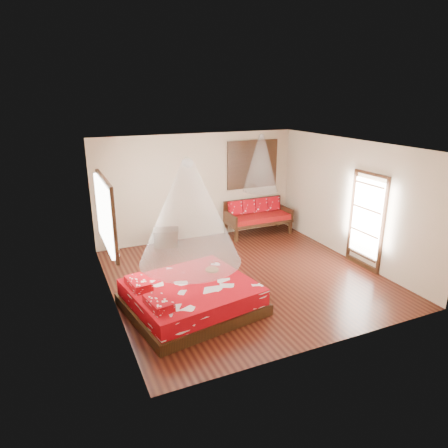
{
  "coord_description": "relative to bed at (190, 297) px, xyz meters",
  "views": [
    {
      "loc": [
        -3.6,
        -6.99,
        3.77
      ],
      "look_at": [
        -0.35,
        0.29,
        1.15
      ],
      "focal_mm": 32.0,
      "sensor_mm": 36.0,
      "label": 1
    }
  ],
  "objects": [
    {
      "name": "room",
      "position": [
        1.52,
        0.84,
        1.15
      ],
      "size": [
        5.54,
        5.54,
        2.84
      ],
      "color": "black",
      "rests_on": "ground"
    },
    {
      "name": "bed",
      "position": [
        0.0,
        0.0,
        0.0
      ],
      "size": [
        2.5,
        2.33,
        0.65
      ],
      "rotation": [
        0.0,
        0.0,
        0.17
      ],
      "color": "black",
      "rests_on": "floor"
    },
    {
      "name": "daybed",
      "position": [
        3.12,
        3.22,
        0.27
      ],
      "size": [
        1.8,
        0.8,
        0.95
      ],
      "color": "black",
      "rests_on": "floor"
    },
    {
      "name": "storage_chest",
      "position": [
        0.5,
        3.29,
        -0.02
      ],
      "size": [
        0.76,
        0.64,
        0.45
      ],
      "rotation": [
        0.0,
        0.0,
        -0.3
      ],
      "color": "black",
      "rests_on": "floor"
    },
    {
      "name": "shutter_panel",
      "position": [
        3.12,
        3.56,
        1.65
      ],
      "size": [
        1.52,
        0.06,
        1.32
      ],
      "color": "black",
      "rests_on": "wall_back"
    },
    {
      "name": "window_left",
      "position": [
        -1.19,
        1.04,
        1.45
      ],
      "size": [
        0.1,
        1.74,
        1.34
      ],
      "color": "black",
      "rests_on": "wall_left"
    },
    {
      "name": "glazed_door",
      "position": [
        4.24,
        0.24,
        0.82
      ],
      "size": [
        0.08,
        1.02,
        2.16
      ],
      "color": "black",
      "rests_on": "floor"
    },
    {
      "name": "wine_tray",
      "position": [
        0.59,
        0.4,
        0.3
      ],
      "size": [
        0.26,
        0.26,
        0.21
      ],
      "rotation": [
        0.0,
        0.0,
        0.11
      ],
      "color": "brown",
      "rests_on": "bed"
    },
    {
      "name": "mosquito_net_main",
      "position": [
        0.02,
        0.0,
        1.6
      ],
      "size": [
        1.78,
        1.78,
        1.8
      ],
      "primitive_type": "cone",
      "color": "white",
      "rests_on": "ceiling"
    },
    {
      "name": "mosquito_net_daybed",
      "position": [
        3.12,
        3.09,
        1.75
      ],
      "size": [
        0.94,
        0.94,
        1.5
      ],
      "primitive_type": "cone",
      "color": "white",
      "rests_on": "ceiling"
    }
  ]
}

